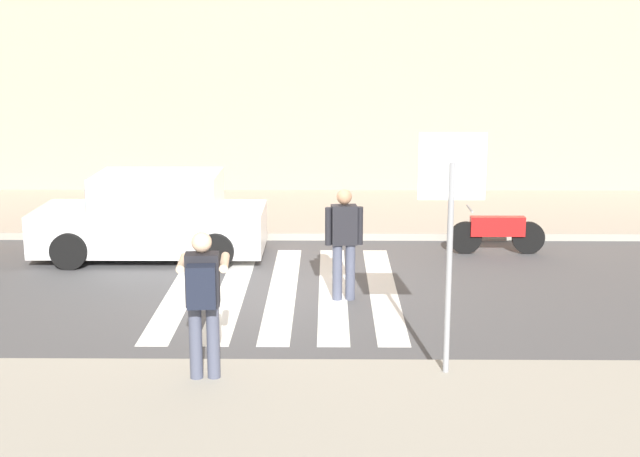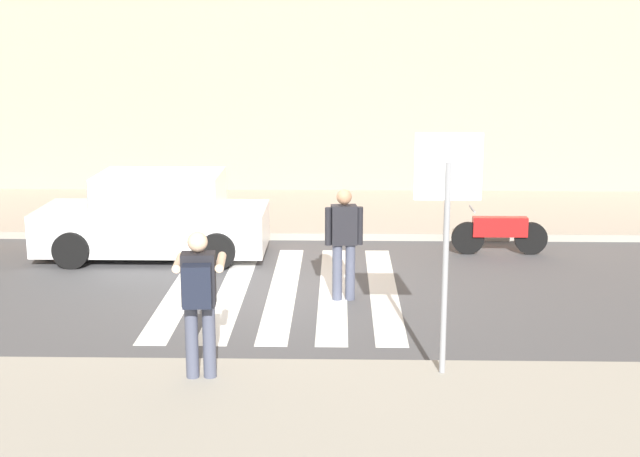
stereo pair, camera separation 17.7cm
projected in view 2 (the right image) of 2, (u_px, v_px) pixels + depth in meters
The scene contains 13 objects.
ground_plane at pixel (282, 294), 14.02m from camera, with size 120.00×120.00×0.00m, color #4C4C4F.
sidewalk_far at pixel (299, 212), 19.86m from camera, with size 60.00×4.80×0.14m, color #9E998C.
building_facade_far at pixel (306, 32), 23.29m from camera, with size 56.00×4.00×7.99m, color tan.
crosswalk_stripe_0 at pixel (183, 289), 14.25m from camera, with size 0.44×5.20×0.01m, color silver.
crosswalk_stripe_1 at pixel (233, 289), 14.23m from camera, with size 0.44×5.20×0.01m, color silver.
crosswalk_stripe_2 at pixel (283, 290), 14.21m from camera, with size 0.44×5.20×0.01m, color silver.
crosswalk_stripe_3 at pixel (333, 290), 14.20m from camera, with size 0.44×5.20×0.01m, color silver.
crosswalk_stripe_4 at pixel (383, 290), 14.18m from camera, with size 0.44×5.20×0.01m, color silver.
stop_sign at pixel (447, 200), 10.01m from camera, with size 0.76×0.08×2.82m.
photographer_with_backpack at pixel (199, 292), 10.06m from camera, with size 0.62×0.87×1.72m.
pedestrian_crossing at pixel (344, 238), 13.50m from camera, with size 0.58×0.28×1.72m.
parked_car_white at pixel (156, 218), 16.16m from camera, with size 4.10×1.92×1.55m.
motorcycle at pixel (499, 232), 16.38m from camera, with size 1.76×0.60×0.87m.
Camera 2 is at (0.90, -13.43, 4.08)m, focal length 50.00 mm.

